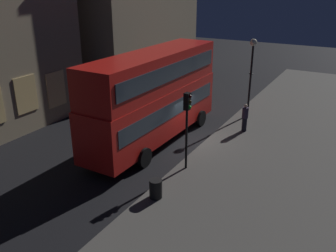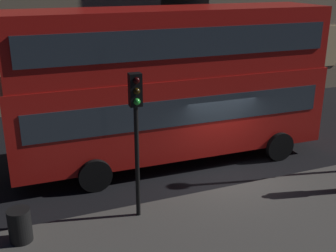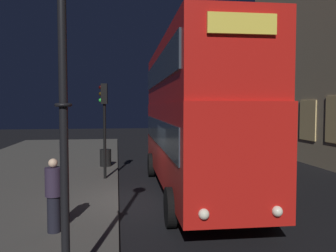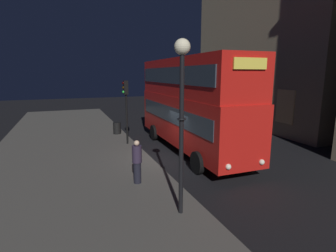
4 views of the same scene
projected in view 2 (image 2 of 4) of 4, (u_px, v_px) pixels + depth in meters
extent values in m
plane|color=black|center=(227.00, 175.00, 14.51)|extent=(80.00, 80.00, 0.00)
cube|color=#E5C67F|center=(4.00, 66.00, 19.67)|extent=(1.59, 0.06, 2.19)
cube|color=#E5C67F|center=(59.00, 60.00, 20.50)|extent=(1.59, 0.06, 2.28)
cube|color=#F2D18C|center=(109.00, 62.00, 21.46)|extent=(1.59, 0.06, 2.38)
cube|color=#F9E09E|center=(263.00, 54.00, 23.05)|extent=(2.45, 0.06, 2.33)
cube|color=#F9E09E|center=(321.00, 47.00, 24.33)|extent=(2.45, 0.06, 2.32)
cube|color=red|center=(171.00, 111.00, 14.99)|extent=(11.02, 2.77, 2.77)
cube|color=red|center=(171.00, 41.00, 14.17)|extent=(10.80, 2.71, 2.11)
cube|color=#2D3842|center=(171.00, 101.00, 14.88)|extent=(10.15, 2.81, 0.90)
cube|color=#2D3842|center=(171.00, 37.00, 14.13)|extent=(10.15, 2.81, 0.90)
cube|color=#F2D84C|center=(309.00, 17.00, 15.76)|extent=(0.11, 1.52, 0.44)
sphere|color=white|center=(287.00, 115.00, 17.88)|extent=(0.24, 0.24, 0.24)
sphere|color=white|center=(312.00, 127.00, 16.43)|extent=(0.24, 0.24, 0.24)
cylinder|color=black|center=(243.00, 124.00, 17.85)|extent=(1.06, 0.26, 1.06)
cylinder|color=black|center=(280.00, 146.00, 15.53)|extent=(1.06, 0.26, 1.06)
cylinder|color=black|center=(81.00, 145.00, 15.63)|extent=(1.06, 0.26, 1.06)
cylinder|color=black|center=(95.00, 176.00, 13.31)|extent=(1.06, 0.26, 1.06)
cylinder|color=black|center=(137.00, 163.00, 11.40)|extent=(0.12, 0.12, 3.17)
cube|color=black|center=(135.00, 90.00, 10.72)|extent=(0.33, 0.27, 0.85)
sphere|color=black|center=(136.00, 81.00, 10.50)|extent=(0.17, 0.17, 0.17)
sphere|color=black|center=(137.00, 91.00, 10.59)|extent=(0.17, 0.17, 0.17)
sphere|color=green|center=(137.00, 102.00, 10.68)|extent=(0.17, 0.17, 0.17)
cylinder|color=black|center=(20.00, 225.00, 10.63)|extent=(0.57, 0.57, 0.87)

